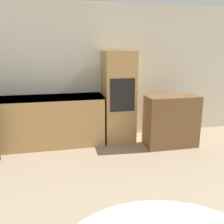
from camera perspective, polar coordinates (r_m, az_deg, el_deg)
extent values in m
cube|color=beige|center=(4.94, -5.68, 8.90)|extent=(7.12, 0.05, 2.60)
cube|color=tan|center=(4.77, -19.92, -2.40)|extent=(2.94, 0.60, 0.92)
cube|color=black|center=(4.67, -20.38, 2.84)|extent=(2.94, 0.60, 0.03)
cube|color=tan|center=(4.78, 1.50, 3.47)|extent=(0.57, 0.58, 1.73)
cube|color=black|center=(4.48, 2.42, 3.85)|extent=(0.46, 0.01, 0.60)
cube|color=brown|center=(4.68, 13.37, -2.07)|extent=(0.95, 0.45, 0.94)
cube|color=tan|center=(2.24, 19.85, -22.87)|extent=(0.56, 0.56, 0.02)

